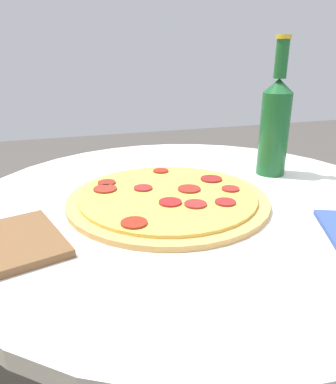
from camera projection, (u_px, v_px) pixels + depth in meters
The scene contains 3 objects.
table at pixel (188, 296), 0.78m from camera, with size 0.85×0.85×0.76m.
pizza at pixel (168, 198), 0.69m from camera, with size 0.37×0.37×0.02m.
beer_bottle at pixel (275, 123), 0.80m from camera, with size 0.06×0.06×0.29m.
Camera 1 is at (-0.61, 0.23, 1.03)m, focal length 35.00 mm.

